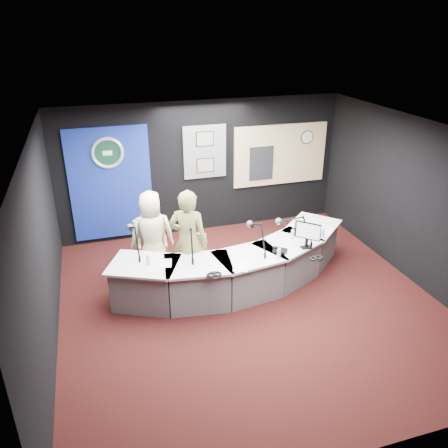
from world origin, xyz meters
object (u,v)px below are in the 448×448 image
object	(u,v)px
person_man	(152,234)
person_woman	(188,241)
armchair_right	(189,266)
broadcast_desk	(237,267)
armchair_left	(153,250)

from	to	relation	value
person_man	person_woman	world-z (taller)	person_woman
armchair_right	person_woman	bearing A→B (deg)	0.00
broadcast_desk	person_man	bearing A→B (deg)	147.00
armchair_left	person_woman	bearing A→B (deg)	-45.78
armchair_left	person_woman	distance (m)	0.93
armchair_left	person_man	bearing A→B (deg)	0.00
person_woman	broadcast_desk	bearing A→B (deg)	-165.62
armchair_left	person_man	size ratio (longest dim) A/B	0.60
armchair_left	person_woman	world-z (taller)	person_woman
broadcast_desk	person_man	xyz separation A→B (m)	(-1.30, 0.84, 0.42)
armchair_left	armchair_right	distance (m)	0.83
person_man	armchair_left	bearing A→B (deg)	-0.00
broadcast_desk	armchair_left	size ratio (longest dim) A/B	4.72
broadcast_desk	person_man	world-z (taller)	person_man
armchair_left	person_man	distance (m)	0.32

